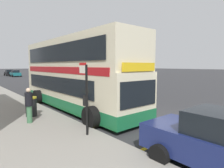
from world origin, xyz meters
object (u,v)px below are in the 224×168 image
bus_stop_sign (86,93)px  parked_car_black_ahead (9,73)px  pedestrian_waiting_near_sign (29,104)px  parked_car_teal_across (15,73)px  litter_bin (31,106)px  double_decker_bus (75,77)px

bus_stop_sign → parked_car_black_ahead: 50.43m
bus_stop_sign → pedestrian_waiting_near_sign: 3.26m
parked_car_teal_across → litter_bin: 41.21m
parked_car_black_ahead → pedestrian_waiting_near_sign: pedestrian_waiting_near_sign is taller
pedestrian_waiting_near_sign → litter_bin: (0.42, 1.12, -0.37)m
bus_stop_sign → pedestrian_waiting_near_sign: bus_stop_sign is taller
parked_car_teal_across → parked_car_black_ahead: size_ratio=1.00×
parked_car_black_ahead → pedestrian_waiting_near_sign: (-8.60, -46.94, 0.22)m
pedestrian_waiting_near_sign → litter_bin: 1.25m
double_decker_bus → parked_car_teal_across: 40.08m
double_decker_bus → litter_bin: double_decker_bus is taller
parked_car_teal_across → parked_car_black_ahead: (-0.21, 5.48, 0.00)m
double_decker_bus → bus_stop_sign: 5.18m
double_decker_bus → pedestrian_waiting_near_sign: size_ratio=6.78×
bus_stop_sign → parked_car_teal_across: bearing=80.3°
parked_car_black_ahead → litter_bin: (-8.18, -45.83, -0.15)m
double_decker_bus → litter_bin: (-2.94, -0.66, -1.41)m
double_decker_bus → pedestrian_waiting_near_sign: 3.94m
double_decker_bus → bus_stop_sign: bearing=-114.4°
bus_stop_sign → double_decker_bus: bearing=65.6°
double_decker_bus → parked_car_teal_across: double_decker_bus is taller
bus_stop_sign → parked_car_teal_across: 45.05m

